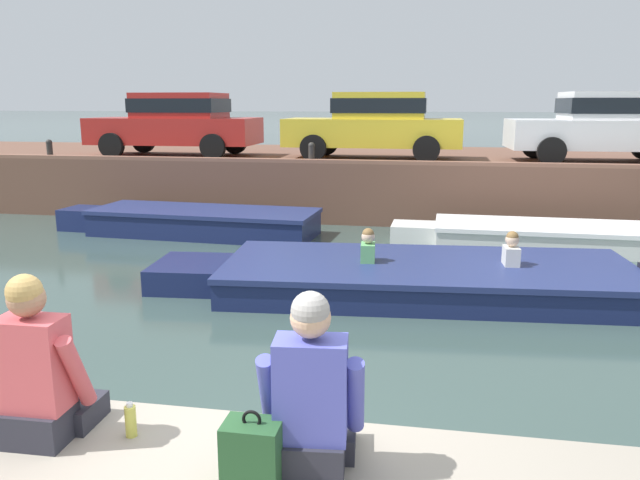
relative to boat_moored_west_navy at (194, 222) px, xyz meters
The scene contains 15 objects.
ground_plane 5.19m from the boat_moored_west_navy, 43.67° to the right, with size 400.00×400.00×0.00m, color #384C47.
far_quay_wall 5.87m from the boat_moored_west_navy, 50.15° to the left, with size 60.00×6.00×1.37m, color brown.
far_wall_coping 4.24m from the boat_moored_west_navy, 23.27° to the left, with size 60.00×0.24×0.08m, color brown.
boat_moored_west_navy is the anchor object (origin of this frame).
boat_moored_central_white 6.89m from the boat_moored_west_navy, ahead, with size 5.23×1.66×0.46m.
motorboat_passing 5.61m from the boat_moored_west_navy, 36.12° to the right, with size 7.06×2.75×0.93m.
car_leftmost_red 3.79m from the boat_moored_west_navy, 117.22° to the left, with size 4.12×1.99×1.54m.
car_left_inner_yellow 4.91m from the boat_moored_west_navy, 39.90° to the left, with size 4.10×1.89×1.54m.
car_centre_white 9.24m from the boat_moored_west_navy, 18.69° to the left, with size 4.08×2.10×1.54m.
mooring_bollard_west 4.82m from the boat_moored_west_navy, 157.92° to the left, with size 0.15×0.15×0.44m.
mooring_bollard_mid 3.07m from the boat_moored_west_navy, 39.13° to the left, with size 0.15×0.15×0.44m.
person_seated_left 9.56m from the boat_moored_west_navy, 73.43° to the right, with size 0.54×0.53×0.96m.
person_seated_right 10.14m from the boat_moored_west_navy, 65.10° to the right, with size 0.55×0.56×0.96m.
bottle_drink 9.60m from the boat_moored_west_navy, 70.56° to the right, with size 0.06×0.06×0.20m.
backpack_on_ledge 10.20m from the boat_moored_west_navy, 66.86° to the right, with size 0.28×0.24×0.41m.
Camera 1 is at (1.06, -3.35, 2.66)m, focal length 35.00 mm.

